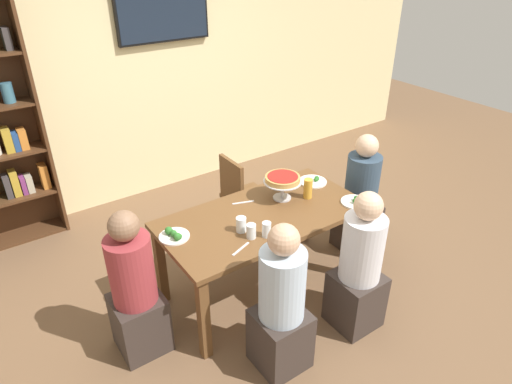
{
  "coord_description": "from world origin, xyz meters",
  "views": [
    {
      "loc": [
        -1.73,
        -2.39,
        2.62
      ],
      "look_at": [
        0.0,
        0.1,
        0.89
      ],
      "focal_mm": 31.66,
      "sensor_mm": 36.0,
      "label": 1
    }
  ],
  "objects": [
    {
      "name": "rear_partition",
      "position": [
        0.0,
        2.2,
        1.4
      ],
      "size": [
        8.0,
        0.12,
        2.8
      ],
      "primitive_type": "cube",
      "color": "beige",
      "rests_on": "ground_plane"
    },
    {
      "name": "beer_glass_amber_tall",
      "position": [
        0.45,
        -0.0,
        0.82
      ],
      "size": [
        0.07,
        0.07,
        0.17
      ],
      "primitive_type": "cylinder",
      "color": "gold",
      "rests_on": "dining_table"
    },
    {
      "name": "diner_head_west",
      "position": [
        -1.08,
        -0.01,
        0.49
      ],
      "size": [
        0.34,
        0.34,
        1.15
      ],
      "color": "#382D28",
      "rests_on": "ground_plane"
    },
    {
      "name": "diner_near_left",
      "position": [
        -0.35,
        -0.69,
        0.49
      ],
      "size": [
        0.34,
        0.34,
        1.15
      ],
      "rotation": [
        0.0,
        0.0,
        1.57
      ],
      "color": "#382D28",
      "rests_on": "ground_plane"
    },
    {
      "name": "ground_plane",
      "position": [
        0.0,
        0.0,
        0.0
      ],
      "size": [
        12.0,
        12.0,
        0.0
      ],
      "primitive_type": "plane",
      "color": "brown"
    },
    {
      "name": "water_glass_clear_spare",
      "position": [
        -0.15,
        -0.25,
        0.8
      ],
      "size": [
        0.07,
        0.07,
        0.11
      ],
      "primitive_type": "cylinder",
      "color": "white",
      "rests_on": "dining_table"
    },
    {
      "name": "water_glass_clear_far",
      "position": [
        -0.25,
        -0.2,
        0.79
      ],
      "size": [
        0.07,
        0.07,
        0.11
      ],
      "primitive_type": "cylinder",
      "color": "white",
      "rests_on": "dining_table"
    },
    {
      "name": "cutlery_fork_near",
      "position": [
        -0.03,
        0.23,
        0.74
      ],
      "size": [
        0.18,
        0.07,
        0.0
      ],
      "primitive_type": "cube",
      "rotation": [
        0.0,
        0.0,
        2.81
      ],
      "color": "silver",
      "rests_on": "dining_table"
    },
    {
      "name": "salad_plate_spare",
      "position": [
        0.7,
        -0.29,
        0.75
      ],
      "size": [
        0.23,
        0.23,
        0.06
      ],
      "color": "white",
      "rests_on": "dining_table"
    },
    {
      "name": "deep_dish_pizza_stand",
      "position": [
        0.27,
        0.11,
        0.91
      ],
      "size": [
        0.31,
        0.31,
        0.21
      ],
      "color": "silver",
      "rests_on": "dining_table"
    },
    {
      "name": "television",
      "position": [
        0.26,
        2.11,
        1.95
      ],
      "size": [
        0.99,
        0.05,
        0.58
      ],
      "color": "black"
    },
    {
      "name": "diner_near_right",
      "position": [
        0.35,
        -0.71,
        0.49
      ],
      "size": [
        0.34,
        0.34,
        1.15
      ],
      "rotation": [
        0.0,
        0.0,
        1.57
      ],
      "color": "#382D28",
      "rests_on": "ground_plane"
    },
    {
      "name": "salad_plate_near_diner",
      "position": [
        -0.71,
        0.11,
        0.76
      ],
      "size": [
        0.22,
        0.22,
        0.07
      ],
      "color": "white",
      "rests_on": "dining_table"
    },
    {
      "name": "cutlery_knife_near",
      "position": [
        -0.39,
        -0.28,
        0.74
      ],
      "size": [
        0.17,
        0.08,
        0.0
      ],
      "primitive_type": "cube",
      "rotation": [
        0.0,
        0.0,
        0.35
      ],
      "color": "silver",
      "rests_on": "dining_table"
    },
    {
      "name": "dining_table",
      "position": [
        0.0,
        0.0,
        0.64
      ],
      "size": [
        1.61,
        0.82,
        0.74
      ],
      "color": "brown",
      "rests_on": "ground_plane"
    },
    {
      "name": "diner_head_east",
      "position": [
        1.08,
        -0.02,
        0.49
      ],
      "size": [
        0.34,
        0.34,
        1.15
      ],
      "rotation": [
        0.0,
        0.0,
        3.14
      ],
      "color": "#382D28",
      "rests_on": "ground_plane"
    },
    {
      "name": "chair_far_right",
      "position": [
        0.27,
        0.72,
        0.49
      ],
      "size": [
        0.4,
        0.4,
        0.87
      ],
      "rotation": [
        0.0,
        0.0,
        -1.57
      ],
      "color": "brown",
      "rests_on": "ground_plane"
    },
    {
      "name": "salad_plate_far_diner",
      "position": [
        0.66,
        0.17,
        0.75
      ],
      "size": [
        0.24,
        0.24,
        0.06
      ],
      "color": "white",
      "rests_on": "dining_table"
    },
    {
      "name": "water_glass_clear_near",
      "position": [
        -0.27,
        -0.09,
        0.8
      ],
      "size": [
        0.08,
        0.08,
        0.11
      ],
      "primitive_type": "cylinder",
      "color": "white",
      "rests_on": "dining_table"
    }
  ]
}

